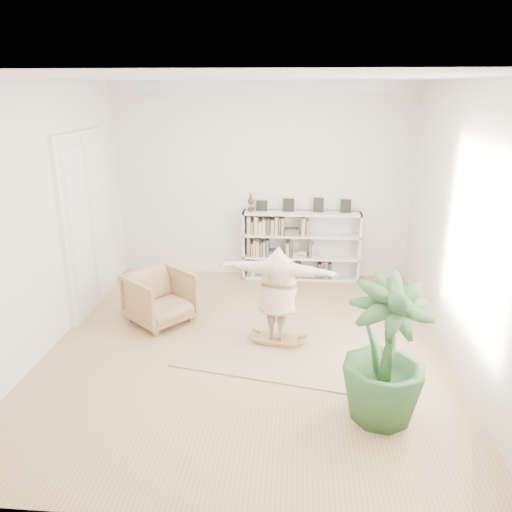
% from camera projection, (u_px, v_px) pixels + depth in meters
% --- Properties ---
extents(floor, '(6.00, 6.00, 0.00)m').
position_uv_depth(floor, '(247.00, 348.00, 7.05)').
color(floor, '#9E7751').
rests_on(floor, ground).
extents(room_shell, '(6.00, 6.00, 6.00)m').
position_uv_depth(room_shell, '(263.00, 86.00, 8.70)').
color(room_shell, silver).
rests_on(room_shell, floor).
extents(doors, '(0.09, 1.78, 2.92)m').
position_uv_depth(doors, '(88.00, 224.00, 8.04)').
color(doors, white).
rests_on(doors, floor).
extents(bookshelf, '(2.20, 0.35, 1.64)m').
position_uv_depth(bookshelf, '(301.00, 246.00, 9.44)').
color(bookshelf, silver).
rests_on(bookshelf, floor).
extents(armchair, '(1.23, 1.23, 0.81)m').
position_uv_depth(armchair, '(160.00, 298.00, 7.71)').
color(armchair, tan).
rests_on(armchair, floor).
extents(rug, '(2.85, 2.46, 0.02)m').
position_uv_depth(rug, '(277.00, 343.00, 7.16)').
color(rug, tan).
rests_on(rug, floor).
extents(rocker_board, '(0.61, 0.43, 0.12)m').
position_uv_depth(rocker_board, '(277.00, 339.00, 7.14)').
color(rocker_board, olive).
rests_on(rocker_board, rug).
extents(person, '(1.74, 0.78, 1.37)m').
position_uv_depth(person, '(278.00, 291.00, 6.90)').
color(person, beige).
rests_on(person, rocker_board).
extents(houseplant, '(1.13, 1.13, 1.63)m').
position_uv_depth(houseplant, '(385.00, 352.00, 5.31)').
color(houseplant, '#2D562B').
rests_on(houseplant, floor).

